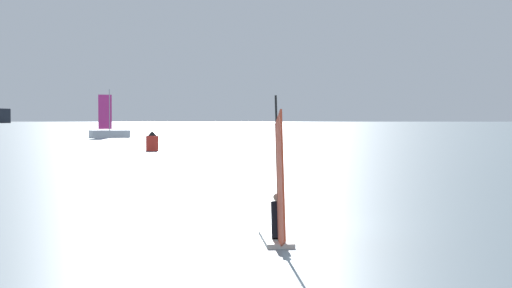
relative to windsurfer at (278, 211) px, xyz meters
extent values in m
plane|color=gray|center=(1.82, 3.45, -0.87)|extent=(4000.00, 4000.00, 0.00)
cube|color=white|center=(0.20, 0.45, -0.81)|extent=(1.78, 2.81, 0.12)
cylinder|color=black|center=(0.01, 0.03, 1.15)|extent=(0.54, 1.10, 3.82)
cube|color=#E54C2D|center=(-0.23, -0.53, 0.86)|extent=(0.98, 2.11, 3.62)
cylinder|color=black|center=(-0.04, -0.09, 0.31)|extent=(0.60, 1.29, 0.04)
cylinder|color=black|center=(0.06, 0.13, -0.27)|extent=(0.53, 0.66, 1.03)
sphere|color=tan|center=(0.06, 0.13, 0.34)|extent=(0.22, 0.22, 0.22)
cylinder|color=red|center=(19.42, 59.60, -0.09)|extent=(1.29, 1.29, 1.58)
cone|color=black|center=(19.42, 59.60, 0.95)|extent=(0.90, 0.90, 0.50)
cube|color=white|center=(34.28, 118.87, -0.22)|extent=(6.83, 2.67, 1.32)
cylinder|color=#B2B2B7|center=(34.28, 118.87, 4.02)|extent=(0.16, 0.16, 7.16)
cube|color=#D8338C|center=(33.48, 118.89, 3.66)|extent=(2.40, 0.14, 6.02)
camera|label=1|loc=(-10.60, -18.43, 2.41)|focal=56.89mm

